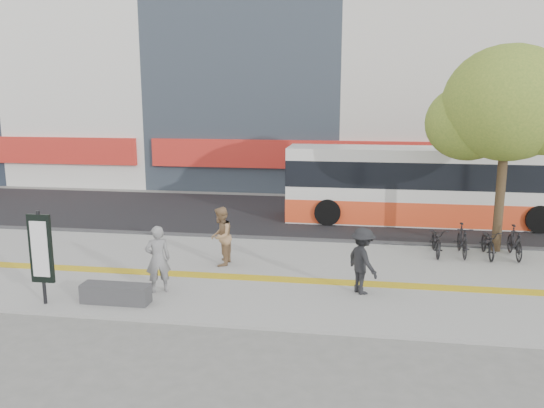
% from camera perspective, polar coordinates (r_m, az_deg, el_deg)
% --- Properties ---
extents(ground, '(120.00, 120.00, 0.00)m').
position_cam_1_polar(ground, '(13.46, -3.77, -9.51)').
color(ground, slate).
rests_on(ground, ground).
extents(sidewalk, '(40.00, 7.00, 0.08)m').
position_cam_1_polar(sidewalk, '(14.83, -2.50, -7.34)').
color(sidewalk, slate).
rests_on(sidewalk, ground).
extents(tactile_strip, '(40.00, 0.45, 0.01)m').
position_cam_1_polar(tactile_strip, '(14.35, -2.89, -7.80)').
color(tactile_strip, gold).
rests_on(tactile_strip, sidewalk).
extents(street, '(40.00, 8.00, 0.06)m').
position_cam_1_polar(street, '(21.97, 1.37, -1.17)').
color(street, black).
rests_on(street, ground).
extents(curb, '(40.00, 0.25, 0.14)m').
position_cam_1_polar(curb, '(18.11, -0.31, -3.75)').
color(curb, '#373739').
rests_on(curb, ground).
extents(bench, '(1.60, 0.45, 0.45)m').
position_cam_1_polar(bench, '(13.10, -16.28, -9.13)').
color(bench, '#373739').
rests_on(bench, sidewalk).
extents(signboard, '(0.55, 0.10, 2.20)m').
position_cam_1_polar(signboard, '(13.29, -23.38, -4.52)').
color(signboard, black).
rests_on(signboard, sidewalk).
extents(street_tree, '(4.40, 3.80, 6.31)m').
position_cam_1_polar(street_tree, '(17.64, 23.62, 9.53)').
color(street_tree, '#342517').
rests_on(street_tree, sidewalk).
extents(bus, '(10.67, 2.53, 2.84)m').
position_cam_1_polar(bus, '(21.22, 16.25, 1.69)').
color(bus, silver).
rests_on(bus, street).
extents(bicycle_row, '(2.78, 1.64, 0.95)m').
position_cam_1_polar(bicycle_row, '(17.19, 20.71, -3.75)').
color(bicycle_row, black).
rests_on(bicycle_row, sidewalk).
extents(seated_woman, '(0.72, 0.62, 1.66)m').
position_cam_1_polar(seated_woman, '(13.38, -12.05, -5.74)').
color(seated_woman, black).
rests_on(seated_woman, sidewalk).
extents(pedestrian_tan, '(0.64, 0.82, 1.67)m').
position_cam_1_polar(pedestrian_tan, '(15.22, -5.47, -3.44)').
color(pedestrian_tan, '#95714E').
rests_on(pedestrian_tan, sidewalk).
extents(pedestrian_dark, '(1.08, 1.21, 1.63)m').
position_cam_1_polar(pedestrian_dark, '(13.19, 9.61, -5.97)').
color(pedestrian_dark, black).
rests_on(pedestrian_dark, sidewalk).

